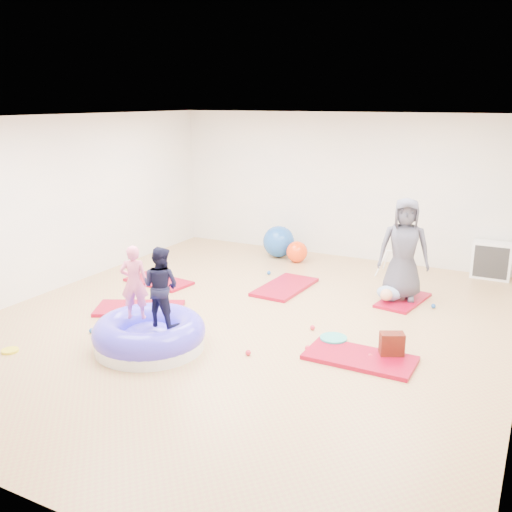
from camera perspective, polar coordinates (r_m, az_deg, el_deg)
The scene contains 19 objects.
room at distance 7.63m, azimuth -1.04°, elevation 3.09°, with size 7.01×8.01×2.81m.
gym_mat_front_left at distance 8.67m, azimuth -11.56°, elevation -5.15°, with size 1.27×0.64×0.05m, color #A70015.
gym_mat_mid_left at distance 9.88m, azimuth -9.70°, elevation -2.52°, with size 1.14×0.57×0.05m, color #A70015.
gym_mat_center_back at distance 9.46m, azimuth 2.91°, elevation -3.11°, with size 1.29×0.65×0.05m, color #A70015.
gym_mat_right at distance 7.06m, azimuth 10.35°, elevation -9.99°, with size 1.29×0.65×0.05m, color #A70015.
gym_mat_rear_right at distance 9.14m, azimuth 14.49°, elevation -4.30°, with size 1.06×0.53×0.04m, color #A70015.
inflatable_cushion at distance 7.33m, azimuth -10.61°, elevation -7.77°, with size 1.41×1.41×0.44m.
child_pink at distance 7.23m, azimuth -12.11°, elevation -2.21°, with size 0.34×0.23×0.95m, color pink.
child_navy at distance 6.94m, azimuth -9.52°, elevation -2.63°, with size 0.48×0.37×0.99m, color black.
adult_caregiver at distance 8.94m, azimuth 14.57°, elevation 0.67°, with size 0.77×0.50×1.57m, color #41414F.
infant at distance 8.96m, azimuth 13.14°, elevation -3.66°, with size 0.39×0.40×0.23m.
ball_pit_balls at distance 7.97m, azimuth 0.05°, elevation -6.64°, with size 3.96×3.54×0.07m.
exercise_ball_blue at distance 11.27m, azimuth 2.28°, elevation 1.45°, with size 0.62×0.62×0.62m, color #1B50A5.
exercise_ball_orange at distance 10.95m, azimuth 4.11°, elevation 0.42°, with size 0.41×0.41×0.41m, color #FF4110.
infant_play_gym at distance 10.35m, azimuth 13.82°, elevation -0.31°, with size 0.59×0.56×0.45m.
cube_shelf at distance 10.71m, azimuth 22.50°, elevation -0.41°, with size 0.65×0.32×0.65m.
balance_disc at distance 7.47m, azimuth 7.75°, elevation -8.31°, with size 0.35×0.35×0.08m, color teal.
backpack at distance 7.12m, azimuth 13.41°, elevation -8.73°, with size 0.28×0.17×0.33m, color maroon.
yellow_toy at distance 7.79m, azimuth -23.38°, elevation -8.68°, with size 0.21×0.21×0.03m, color yellow.
Camera 1 is at (3.55, -6.55, 3.02)m, focal length 40.00 mm.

